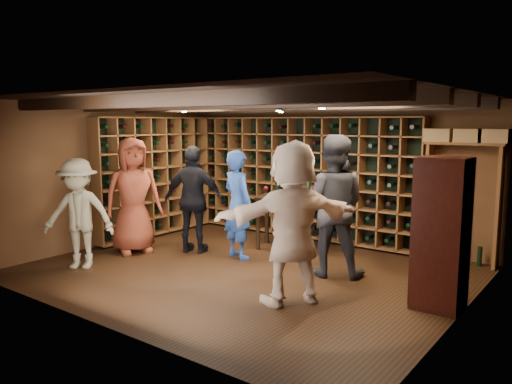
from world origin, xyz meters
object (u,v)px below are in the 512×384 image
Objects in this scene: tasting_table at (293,203)px; display_cabinet at (441,237)px; man_grey_suit at (332,206)px; guest_beige at (292,222)px; guest_woman_black at (194,200)px; guest_khaki at (79,214)px; man_blue_shirt at (238,205)px; guest_red_floral at (133,196)px.

display_cabinet is at bearing -42.72° from tasting_table.
guest_beige is (0.14, -1.26, -0.02)m from man_grey_suit.
guest_woman_black is 1.84m from guest_khaki.
man_blue_shirt is at bearing -18.69° from man_grey_suit.
guest_woman_black reaches higher than man_blue_shirt.
man_blue_shirt is 0.97× the size of guest_woman_black.
man_grey_suit is 1.12× the size of guest_woman_black.
guest_beige is at bearing -72.74° from guest_red_floral.
guest_red_floral is 1.17× the size of guest_khaki.
guest_beige is at bearing 74.77° from man_grey_suit.
guest_woman_black is (0.81, 0.60, -0.07)m from guest_red_floral.
man_blue_shirt reaches higher than guest_khaki.
man_blue_shirt is 1.64m from man_grey_suit.
man_blue_shirt is at bearing 171.53° from guest_woman_black.
tasting_table is (1.94, 2.87, -0.03)m from guest_khaki.
tasting_table is at bearing 155.31° from display_cabinet.
display_cabinet is 0.87× the size of man_grey_suit.
man_grey_suit is at bearing 165.14° from guest_woman_black.
display_cabinet is 1.32× the size of tasting_table.
guest_red_floral reaches higher than man_blue_shirt.
guest_beige is 2.60m from tasting_table.
guest_red_floral is (-1.60, -0.77, 0.10)m from man_blue_shirt.
guest_woman_black reaches higher than tasting_table.
guest_woman_black is at bearing -153.02° from tasting_table.
man_blue_shirt is 0.81m from guest_woman_black.
display_cabinet is 1.01× the size of man_blue_shirt.
guest_red_floral is at bearing -6.76° from man_grey_suit.
display_cabinet is at bearing 154.73° from guest_beige.
man_blue_shirt is at bearing 17.07° from guest_khaki.
tasting_table is at bearing -155.90° from guest_woman_black.
man_grey_suit is 1.04× the size of guest_red_floral.
guest_beige reaches higher than guest_red_floral.
guest_woman_black is (-2.43, -0.26, -0.11)m from man_grey_suit.
guest_woman_black reaches higher than guest_khaki.
man_grey_suit is at bearing -54.84° from tasting_table.
guest_khaki is 1.24× the size of tasting_table.
guest_red_floral is 1.45× the size of tasting_table.
display_cabinet is 0.91× the size of guest_red_floral.
display_cabinet reaches higher than guest_khaki.
guest_red_floral is at bearing -156.23° from tasting_table.
man_grey_suit reaches higher than man_blue_shirt.
guest_red_floral is 1.09m from guest_khaki.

